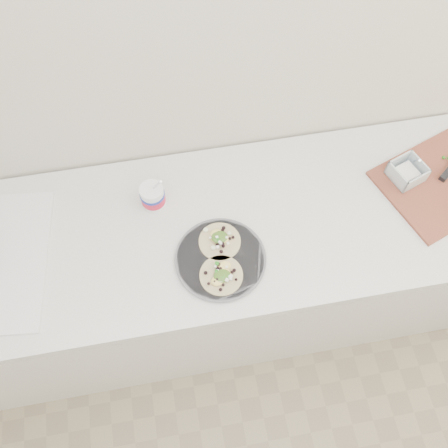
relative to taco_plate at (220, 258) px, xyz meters
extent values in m
cube|color=beige|center=(0.02, 0.44, 0.38)|extent=(3.50, 0.05, 2.60)
cube|color=silver|center=(0.02, 0.14, -0.49)|extent=(2.40, 0.62, 0.86)
cube|color=silver|center=(0.02, 0.12, -0.04)|extent=(2.44, 0.66, 0.04)
cylinder|color=#57575E|center=(0.00, 0.00, -0.01)|extent=(0.29, 0.29, 0.01)
cylinder|color=#57575E|center=(0.00, 0.00, -0.01)|extent=(0.30, 0.30, 0.00)
cylinder|color=white|center=(-0.19, 0.25, 0.03)|extent=(0.08, 0.08, 0.10)
cylinder|color=red|center=(-0.19, 0.25, 0.03)|extent=(0.08, 0.08, 0.04)
cylinder|color=#192D99|center=(-0.19, 0.25, 0.05)|extent=(0.08, 0.08, 0.01)
cube|color=white|center=(0.71, 0.20, 0.01)|extent=(0.07, 0.07, 0.03)
camera|label=1|loc=(-0.11, -0.66, 1.49)|focal=40.00mm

